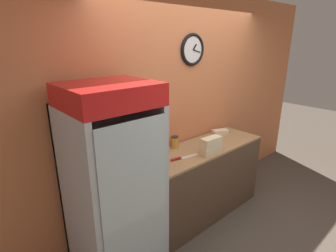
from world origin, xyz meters
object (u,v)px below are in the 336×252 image
Objects in this scene: sandwich_stack_bottom at (211,151)px; chefs_knife at (181,158)px; beverage_cooler at (110,177)px; sandwich_flat_left at (220,132)px; sandwich_stack_middle at (211,146)px; sandwich_stack_top at (211,140)px; condiment_jar at (175,142)px.

chefs_knife is at bearing 160.02° from sandwich_stack_bottom.
beverage_cooler reaches higher than sandwich_flat_left.
sandwich_stack_middle reaches higher than chefs_knife.
sandwich_stack_middle is (1.19, -0.16, 0.02)m from beverage_cooler.
sandwich_flat_left is at bearing 28.95° from sandwich_stack_top.
sandwich_stack_top is at bearing -151.05° from sandwich_flat_left.
chefs_knife is (-0.35, 0.13, -0.09)m from sandwich_stack_middle.
beverage_cooler is 12.72× the size of condiment_jar.
sandwich_stack_bottom is at bearing 0.00° from sandwich_stack_top.
sandwich_stack_top is at bearing -7.52° from beverage_cooler.
chefs_knife is at bearing 160.02° from sandwich_stack_middle.
chefs_knife is 0.32m from condiment_jar.
sandwich_stack_bottom is 0.99× the size of sandwich_stack_middle.
sandwich_stack_bottom is 0.70m from sandwich_flat_left.
sandwich_stack_bottom is 1.77× the size of condiment_jar.
condiment_jar reaches higher than sandwich_stack_middle.
beverage_cooler is at bearing 172.48° from sandwich_stack_middle.
sandwich_flat_left reaches higher than chefs_knife.
sandwich_stack_bottom is (1.19, -0.16, -0.05)m from beverage_cooler.
sandwich_flat_left is at bearing 12.48° from chefs_knife.
condiment_jar is at bearing 115.23° from sandwich_stack_bottom.
condiment_jar reaches higher than chefs_knife.
beverage_cooler is 1.20m from sandwich_stack_bottom.
condiment_jar is (-0.19, 0.39, -0.03)m from sandwich_stack_middle.
beverage_cooler is 1.80m from sandwich_flat_left.
sandwich_stack_middle is 0.06m from sandwich_stack_top.
condiment_jar is (1.00, 0.24, -0.01)m from beverage_cooler.
beverage_cooler is 7.59× the size of sandwich_flat_left.
beverage_cooler is 7.21× the size of sandwich_stack_top.
beverage_cooler is at bearing 172.48° from sandwich_stack_top.
beverage_cooler reaches higher than sandwich_stack_middle.
sandwich_stack_top reaches higher than sandwich_stack_bottom.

